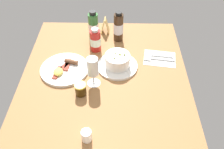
% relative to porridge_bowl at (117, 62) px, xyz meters
% --- Properties ---
extents(ground_plane, '(1.10, 0.84, 0.03)m').
position_rel_porridge_bowl_xyz_m(ground_plane, '(-0.13, 0.06, -0.05)').
color(ground_plane, '#9E6B3D').
extents(porridge_bowl, '(0.21, 0.21, 0.09)m').
position_rel_porridge_bowl_xyz_m(porridge_bowl, '(0.00, 0.00, 0.00)').
color(porridge_bowl, white).
rests_on(porridge_bowl, ground_plane).
extents(cutlery_setting, '(0.15, 0.19, 0.01)m').
position_rel_porridge_bowl_xyz_m(cutlery_setting, '(0.07, -0.23, -0.03)').
color(cutlery_setting, white).
rests_on(cutlery_setting, ground_plane).
extents(creamer_jug, '(0.05, 0.04, 0.06)m').
position_rel_porridge_bowl_xyz_m(creamer_jug, '(-0.43, 0.12, -0.01)').
color(creamer_jug, white).
rests_on(creamer_jug, ground_plane).
extents(wine_glass, '(0.07, 0.07, 0.16)m').
position_rel_porridge_bowl_xyz_m(wine_glass, '(-0.12, 0.12, 0.07)').
color(wine_glass, white).
rests_on(wine_glass, ground_plane).
extents(jam_jar, '(0.05, 0.05, 0.06)m').
position_rel_porridge_bowl_xyz_m(jam_jar, '(-0.19, 0.17, -0.01)').
color(jam_jar, '#422A0C').
rests_on(jam_jar, ground_plane).
extents(sauce_bottle_green, '(0.06, 0.06, 0.19)m').
position_rel_porridge_bowl_xyz_m(sauce_bottle_green, '(0.24, 0.14, 0.05)').
color(sauce_bottle_green, '#337233').
rests_on(sauce_bottle_green, ground_plane).
extents(sauce_bottle_brown, '(0.06, 0.06, 0.18)m').
position_rel_porridge_bowl_xyz_m(sauce_bottle_brown, '(0.24, -0.00, 0.05)').
color(sauce_bottle_brown, '#382314').
rests_on(sauce_bottle_brown, ground_plane).
extents(sauce_bottle_red, '(0.06, 0.06, 0.14)m').
position_rel_porridge_bowl_xyz_m(sauce_bottle_red, '(0.14, 0.12, 0.03)').
color(sauce_bottle_red, '#B21E19').
rests_on(sauce_bottle_red, ground_plane).
extents(breakfast_plate, '(0.25, 0.25, 0.04)m').
position_rel_porridge_bowl_xyz_m(breakfast_plate, '(-0.03, 0.27, -0.03)').
color(breakfast_plate, white).
rests_on(breakfast_plate, ground_plane).
extents(menu_card, '(0.06, 0.05, 0.09)m').
position_rel_porridge_bowl_xyz_m(menu_card, '(0.32, 0.08, 0.01)').
color(menu_card, '#D8B368').
rests_on(menu_card, ground_plane).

